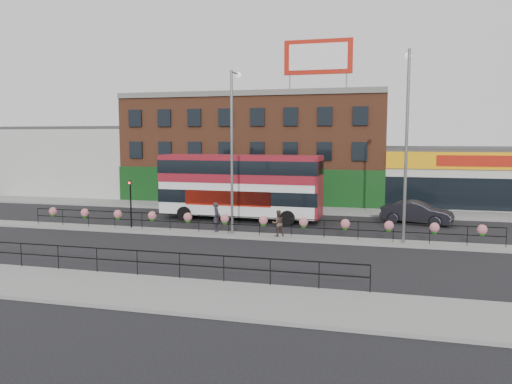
% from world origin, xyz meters
% --- Properties ---
extents(ground, '(120.00, 120.00, 0.00)m').
position_xyz_m(ground, '(0.00, 0.00, 0.00)').
color(ground, black).
rests_on(ground, ground).
extents(south_pavement, '(60.00, 4.00, 0.15)m').
position_xyz_m(south_pavement, '(0.00, -12.00, 0.07)').
color(south_pavement, gray).
rests_on(south_pavement, ground).
extents(north_pavement, '(60.00, 4.00, 0.15)m').
position_xyz_m(north_pavement, '(0.00, 12.00, 0.07)').
color(north_pavement, gray).
rests_on(north_pavement, ground).
extents(median, '(60.00, 1.60, 0.15)m').
position_xyz_m(median, '(0.00, 0.00, 0.07)').
color(median, gray).
rests_on(median, ground).
extents(yellow_line_inner, '(60.00, 0.10, 0.01)m').
position_xyz_m(yellow_line_inner, '(0.00, -9.70, 0.01)').
color(yellow_line_inner, gold).
rests_on(yellow_line_inner, ground).
extents(yellow_line_outer, '(60.00, 0.10, 0.01)m').
position_xyz_m(yellow_line_outer, '(0.00, -9.88, 0.01)').
color(yellow_line_outer, gold).
rests_on(yellow_line_outer, ground).
extents(brick_building, '(25.00, 12.21, 10.30)m').
position_xyz_m(brick_building, '(-4.00, 19.96, 5.13)').
color(brick_building, brown).
rests_on(brick_building, ground).
extents(supermarket, '(15.00, 12.25, 5.30)m').
position_xyz_m(supermarket, '(16.00, 19.90, 2.65)').
color(supermarket, silver).
rests_on(supermarket, ground).
extents(warehouse_west, '(15.50, 12.00, 7.30)m').
position_xyz_m(warehouse_west, '(-24.25, 20.00, 3.65)').
color(warehouse_west, '#B9BAB5').
rests_on(warehouse_west, ground).
extents(billboard, '(6.00, 0.29, 4.40)m').
position_xyz_m(billboard, '(2.50, 14.99, 13.18)').
color(billboard, '#AD180A').
rests_on(billboard, brick_building).
extents(median_railing, '(30.04, 0.56, 1.23)m').
position_xyz_m(median_railing, '(-0.00, 0.00, 1.05)').
color(median_railing, black).
rests_on(median_railing, median).
extents(south_railing, '(20.04, 0.05, 1.12)m').
position_xyz_m(south_railing, '(-2.00, -10.10, 0.96)').
color(south_railing, black).
rests_on(south_railing, south_pavement).
extents(double_decker_bus, '(12.14, 3.24, 4.89)m').
position_xyz_m(double_decker_bus, '(-1.95, 5.93, 3.00)').
color(double_decker_bus, white).
rests_on(double_decker_bus, ground).
extents(car, '(4.14, 5.78, 1.63)m').
position_xyz_m(car, '(10.74, 7.66, 0.81)').
color(car, black).
rests_on(car, ground).
extents(pedestrian_a, '(0.85, 0.69, 1.89)m').
position_xyz_m(pedestrian_a, '(-1.96, 0.45, 1.10)').
color(pedestrian_a, '#28272F').
rests_on(pedestrian_a, median).
extents(pedestrian_b, '(1.32, 1.30, 1.61)m').
position_xyz_m(pedestrian_b, '(2.17, -0.01, 0.96)').
color(pedestrian_b, '#49372F').
rests_on(pedestrian_b, median).
extents(lamp_column_west, '(0.36, 1.78, 10.16)m').
position_xyz_m(lamp_column_west, '(-0.79, 0.31, 6.17)').
color(lamp_column_west, slate).
rests_on(lamp_column_west, median).
extents(lamp_column_east, '(0.39, 1.92, 10.95)m').
position_xyz_m(lamp_column_east, '(9.57, 0.17, 6.64)').
color(lamp_column_east, slate).
rests_on(lamp_column_east, median).
extents(traffic_light_median, '(0.15, 0.28, 3.65)m').
position_xyz_m(traffic_light_median, '(-8.00, 0.39, 2.47)').
color(traffic_light_median, black).
rests_on(traffic_light_median, median).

